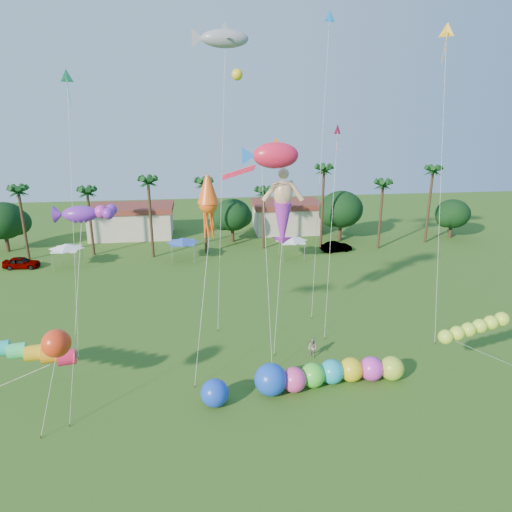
{
  "coord_description": "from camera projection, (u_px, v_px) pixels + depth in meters",
  "views": [
    {
      "loc": [
        -3.8,
        -19.69,
        18.67
      ],
      "look_at": [
        0.0,
        10.0,
        9.0
      ],
      "focal_mm": 32.0,
      "sensor_mm": 36.0,
      "label": 1
    }
  ],
  "objects": [
    {
      "name": "ground",
      "position": [
        279.0,
        469.0,
        24.79
      ],
      "size": [
        160.0,
        160.0,
        0.0
      ],
      "primitive_type": "plane",
      "color": "#285116",
      "rests_on": "ground"
    },
    {
      "name": "tree_line",
      "position": [
        251.0,
        214.0,
        65.43
      ],
      "size": [
        69.46,
        8.91,
        11.0
      ],
      "color": "#3A2819",
      "rests_on": "ground"
    },
    {
      "name": "buildings_row",
      "position": [
        204.0,
        221.0,
        70.99
      ],
      "size": [
        35.0,
        7.0,
        4.0
      ],
      "color": "beige",
      "rests_on": "ground"
    },
    {
      "name": "tent_row",
      "position": [
        182.0,
        241.0,
        57.51
      ],
      "size": [
        31.0,
        4.0,
        0.6
      ],
      "color": "white",
      "rests_on": "ground"
    },
    {
      "name": "car_a",
      "position": [
        21.0,
        263.0,
        55.88
      ],
      "size": [
        4.3,
        1.9,
        1.44
      ],
      "primitive_type": "imported",
      "rotation": [
        0.0,
        0.0,
        1.52
      ],
      "color": "#4C4C54",
      "rests_on": "ground"
    },
    {
      "name": "car_b",
      "position": [
        336.0,
        247.0,
        62.45
      ],
      "size": [
        4.34,
        2.19,
        1.36
      ],
      "primitive_type": "imported",
      "rotation": [
        0.0,
        0.0,
        1.76
      ],
      "color": "#4C4C54",
      "rests_on": "ground"
    },
    {
      "name": "spectator_b",
      "position": [
        312.0,
        348.0,
        35.75
      ],
      "size": [
        0.91,
        0.97,
        1.58
      ],
      "primitive_type": "imported",
      "rotation": [
        0.0,
        0.0,
        -1.01
      ],
      "color": "gray",
      "rests_on": "ground"
    },
    {
      "name": "caterpillar_inflatable",
      "position": [
        325.0,
        374.0,
        32.0
      ],
      "size": [
        11.05,
        2.98,
        2.24
      ],
      "rotation": [
        0.0,
        0.0,
        0.09
      ],
      "color": "#EB3E91",
      "rests_on": "ground"
    },
    {
      "name": "blue_ball",
      "position": [
        215.0,
        393.0,
        29.88
      ],
      "size": [
        1.86,
        1.86,
        1.86
      ],
      "primitive_type": "sphere",
      "color": "blue",
      "rests_on": "ground"
    },
    {
      "name": "rainbow_tube",
      "position": [
        36.0,
        359.0,
        29.62
      ],
      "size": [
        8.74,
        1.54,
        3.7
      ],
      "color": "#E81947",
      "rests_on": "ground"
    },
    {
      "name": "green_worm",
      "position": [
        446.0,
        337.0,
        31.96
      ],
      "size": [
        9.75,
        3.15,
        4.06
      ],
      "color": "#C1F536",
      "rests_on": "ground"
    },
    {
      "name": "orange_ball_kite",
      "position": [
        56.0,
        343.0,
        26.68
      ],
      "size": [
        2.25,
        2.16,
        6.44
      ],
      "color": "red",
      "rests_on": "ground"
    },
    {
      "name": "merman_kite",
      "position": [
        283.0,
        212.0,
        36.96
      ],
      "size": [
        2.72,
        5.2,
        13.69
      ],
      "color": "tan",
      "rests_on": "ground"
    },
    {
      "name": "fish_kite",
      "position": [
        276.0,
        155.0,
        33.65
      ],
      "size": [
        5.36,
        5.92,
        16.47
      ],
      "color": "#EE1A3E",
      "rests_on": "ground"
    },
    {
      "name": "shark_kite",
      "position": [
        225.0,
        39.0,
        38.51
      ],
      "size": [
        5.57,
        7.3,
        25.31
      ],
      "color": "gray",
      "rests_on": "ground"
    },
    {
      "name": "squid_kite",
      "position": [
        208.0,
        204.0,
        32.06
      ],
      "size": [
        2.36,
        4.7,
        14.42
      ],
      "color": "#FD5714",
      "rests_on": "ground"
    },
    {
      "name": "lobster_kite",
      "position": [
        81.0,
        214.0,
        28.24
      ],
      "size": [
        4.22,
        5.63,
        13.2
      ],
      "color": "purple",
      "rests_on": "ground"
    },
    {
      "name": "delta_kite_red",
      "position": [
        337.0,
        136.0,
        37.41
      ],
      "size": [
        1.91,
        4.28,
        17.51
      ],
      "color": "#FE1C4E",
      "rests_on": "ground"
    },
    {
      "name": "delta_kite_yellow",
      "position": [
        446.0,
        37.0,
        34.46
      ],
      "size": [
        1.17,
        4.71,
        24.89
      ],
      "color": "#EFAE18",
      "rests_on": "ground"
    },
    {
      "name": "delta_kite_green",
      "position": [
        67.0,
        83.0,
        33.58
      ],
      "size": [
        1.12,
        4.96,
        21.48
      ],
      "color": "#2DC16F",
      "rests_on": "ground"
    },
    {
      "name": "delta_kite_blue",
      "position": [
        329.0,
        25.0,
        37.8
      ],
      "size": [
        1.96,
        3.28,
        26.48
      ],
      "color": "#1884DA",
      "rests_on": "ground"
    }
  ]
}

